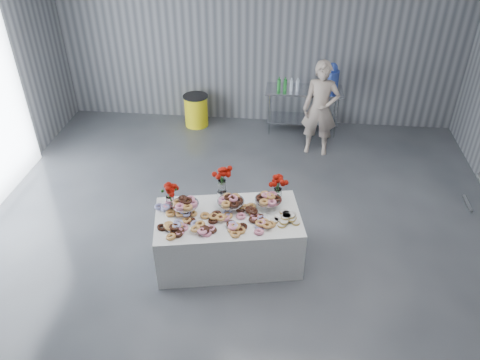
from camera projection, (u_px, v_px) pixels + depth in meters
The scene contains 16 objects.
ground at pixel (233, 268), 6.37m from camera, with size 9.00×9.00×0.00m, color #383A3F.
room_walls at pixel (206, 83), 4.97m from camera, with size 8.04×9.04×4.02m.
display_table at pixel (228, 238), 6.33m from camera, with size 1.90×1.00×0.75m, color white.
prep_table at pixel (303, 102), 9.31m from camera, with size 1.50×0.60×0.90m.
donut_mounds at pixel (227, 216), 6.05m from camera, with size 1.80×0.80×0.09m, color #D48B4D, non-canonical shape.
cake_stand_left at pixel (185, 203), 6.12m from camera, with size 0.36×0.36×0.17m.
cake_stand_mid at pixel (231, 201), 6.16m from camera, with size 0.36×0.36×0.17m.
cake_stand_right at pixel (268, 199), 6.20m from camera, with size 0.36×0.36×0.17m.
danish_pile at pixel (287, 217), 6.02m from camera, with size 0.48×0.48×0.11m, color silver, non-canonical shape.
bouquet_left at pixel (169, 190), 6.10m from camera, with size 0.26×0.26×0.42m.
bouquet_right at pixel (278, 182), 6.25m from camera, with size 0.26×0.26×0.42m.
bouquet_center at pixel (222, 177), 6.18m from camera, with size 0.26×0.26×0.57m.
water_jug at pixel (332, 78), 8.97m from camera, with size 0.28×0.28×0.55m.
drink_bottles at pixel (288, 84), 9.02m from camera, with size 0.54×0.08×0.27m, color #268C33, non-canonical shape.
person at pixel (320, 109), 8.45m from camera, with size 0.65×0.42×1.77m, color #CC8C93.
trash_barrel at pixel (196, 110), 9.66m from camera, with size 0.51×0.51×0.66m.
Camera 1 is at (0.58, -4.55, 4.59)m, focal length 35.00 mm.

